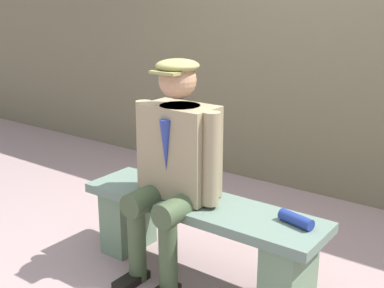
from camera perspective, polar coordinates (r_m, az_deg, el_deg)
The scene contains 5 objects.
ground_plane at distance 3.24m, azimuth 0.86°, elevation -14.63°, with size 30.00×30.00×0.00m, color gray.
bench at distance 3.09m, azimuth 0.89°, elevation -9.68°, with size 1.56×0.42×0.49m.
seated_man at distance 2.96m, azimuth -2.04°, elevation -1.77°, with size 0.61×0.59×1.34m.
rolled_magazine at distance 2.77m, azimuth 11.79°, elevation -8.45°, with size 0.06×0.06×0.20m, color navy.
stadium_wall at distance 4.40m, azimuth 14.95°, elevation 9.33°, with size 12.00×0.24×2.33m, color #6A624A.
Camera 1 is at (-1.61, 2.26, 1.68)m, focal length 46.65 mm.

